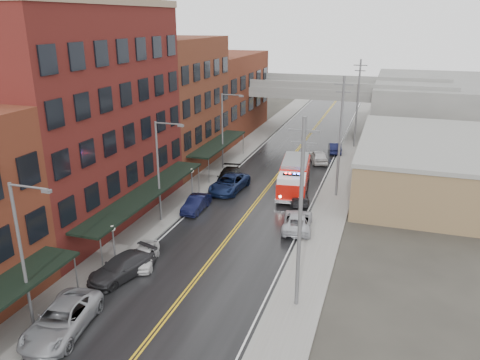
% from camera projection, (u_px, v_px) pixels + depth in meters
% --- Properties ---
extents(road, '(11.00, 160.00, 0.02)m').
position_uv_depth(road, '(254.00, 206.00, 44.89)').
color(road, black).
rests_on(road, ground).
extents(sidewalk_left, '(3.00, 160.00, 0.15)m').
position_uv_depth(sidewalk_left, '(184.00, 197.00, 47.01)').
color(sidewalk_left, slate).
rests_on(sidewalk_left, ground).
extents(sidewalk_right, '(3.00, 160.00, 0.15)m').
position_uv_depth(sidewalk_right, '(330.00, 214.00, 42.74)').
color(sidewalk_right, slate).
rests_on(sidewalk_right, ground).
extents(curb_left, '(0.30, 160.00, 0.15)m').
position_uv_depth(curb_left, '(199.00, 199.00, 46.53)').
color(curb_left, gray).
rests_on(curb_left, ground).
extents(curb_right, '(0.30, 160.00, 0.15)m').
position_uv_depth(curb_right, '(312.00, 212.00, 43.22)').
color(curb_right, gray).
rests_on(curb_right, ground).
extents(brick_building_b, '(9.00, 20.00, 18.00)m').
position_uv_depth(brick_building_b, '(81.00, 119.00, 39.55)').
color(brick_building_b, '#591B17').
rests_on(brick_building_b, ground).
extents(brick_building_c, '(9.00, 15.00, 15.00)m').
position_uv_depth(brick_building_c, '(172.00, 103.00, 55.77)').
color(brick_building_c, brown).
rests_on(brick_building_c, ground).
extents(brick_building_far, '(9.00, 20.00, 12.00)m').
position_uv_depth(brick_building_far, '(223.00, 94.00, 71.99)').
color(brick_building_far, maroon).
rests_on(brick_building_far, ground).
extents(tan_building, '(14.00, 22.00, 5.00)m').
position_uv_depth(tan_building, '(429.00, 167.00, 48.38)').
color(tan_building, brown).
rests_on(tan_building, ground).
extents(right_far_block, '(18.00, 30.00, 8.00)m').
position_uv_depth(right_far_block, '(434.00, 105.00, 74.27)').
color(right_far_block, slate).
rests_on(right_far_block, ground).
extents(awning_1, '(2.60, 18.00, 3.09)m').
position_uv_depth(awning_1, '(147.00, 193.00, 39.82)').
color(awning_1, black).
rests_on(awning_1, ground).
extents(awning_2, '(2.60, 13.00, 3.09)m').
position_uv_depth(awning_2, '(219.00, 143.00, 55.55)').
color(awning_2, black).
rests_on(awning_2, ground).
extents(globe_lamp_1, '(0.44, 0.44, 3.12)m').
position_uv_depth(globe_lamp_1, '(113.00, 236.00, 33.43)').
color(globe_lamp_1, '#59595B').
rests_on(globe_lamp_1, ground).
extents(globe_lamp_2, '(0.44, 0.44, 3.12)m').
position_uv_depth(globe_lamp_2, '(192.00, 177.00, 46.01)').
color(globe_lamp_2, '#59595B').
rests_on(globe_lamp_2, ground).
extents(street_lamp_0, '(2.64, 0.22, 9.00)m').
position_uv_depth(street_lamp_0, '(24.00, 249.00, 25.35)').
color(street_lamp_0, '#59595B').
rests_on(street_lamp_0, ground).
extents(street_lamp_1, '(2.64, 0.22, 9.00)m').
position_uv_depth(street_lamp_1, '(161.00, 166.00, 39.73)').
color(street_lamp_1, '#59595B').
rests_on(street_lamp_1, ground).
extents(street_lamp_2, '(2.64, 0.22, 9.00)m').
position_uv_depth(street_lamp_2, '(224.00, 127.00, 54.10)').
color(street_lamp_2, '#59595B').
rests_on(street_lamp_2, ground).
extents(utility_pole_0, '(1.80, 0.24, 12.00)m').
position_uv_depth(utility_pole_0, '(300.00, 213.00, 27.25)').
color(utility_pole_0, '#59595B').
rests_on(utility_pole_0, ground).
extents(utility_pole_1, '(1.80, 0.24, 12.00)m').
position_uv_depth(utility_pole_1, '(340.00, 136.00, 45.22)').
color(utility_pole_1, '#59595B').
rests_on(utility_pole_1, ground).
extents(utility_pole_2, '(1.80, 0.24, 12.00)m').
position_uv_depth(utility_pole_2, '(357.00, 102.00, 63.19)').
color(utility_pole_2, '#59595B').
rests_on(utility_pole_2, ground).
extents(overpass, '(40.00, 10.00, 7.50)m').
position_uv_depth(overpass, '(313.00, 95.00, 71.69)').
color(overpass, slate).
rests_on(overpass, ground).
extents(fire_truck, '(4.35, 9.02, 3.19)m').
position_uv_depth(fire_truck, '(294.00, 176.00, 47.97)').
color(fire_truck, '#AD0F08').
rests_on(fire_truck, ground).
extents(parked_car_left_2, '(3.59, 6.24, 1.64)m').
position_uv_depth(parked_car_left_2, '(62.00, 320.00, 26.58)').
color(parked_car_left_2, gray).
rests_on(parked_car_left_2, ground).
extents(parked_car_left_3, '(3.60, 5.62, 1.52)m').
position_uv_depth(parked_car_left_3, '(122.00, 267.00, 32.36)').
color(parked_car_left_3, '#29292B').
rests_on(parked_car_left_3, ground).
extents(parked_car_left_4, '(2.65, 4.32, 1.37)m').
position_uv_depth(parked_car_left_4, '(145.00, 255.00, 34.10)').
color(parked_car_left_4, silver).
rests_on(parked_car_left_4, ground).
extents(parked_car_left_5, '(1.49, 4.27, 1.41)m').
position_uv_depth(parked_car_left_5, '(196.00, 204.00, 43.55)').
color(parked_car_left_5, black).
rests_on(parked_car_left_5, ground).
extents(parked_car_left_6, '(3.22, 6.14, 1.65)m').
position_uv_depth(parked_car_left_6, '(229.00, 183.00, 48.56)').
color(parked_car_left_6, '#121F44').
rests_on(parked_car_left_6, ground).
extents(parked_car_left_7, '(3.36, 6.10, 1.67)m').
position_uv_depth(parked_car_left_7, '(229.00, 178.00, 50.18)').
color(parked_car_left_7, black).
rests_on(parked_car_left_7, ground).
extents(parked_car_right_0, '(3.09, 5.49, 1.45)m').
position_uv_depth(parked_car_right_0, '(297.00, 221.00, 39.77)').
color(parked_car_right_0, '#B4B5BC').
rests_on(parked_car_right_0, ground).
extents(parked_car_right_1, '(3.12, 4.92, 1.33)m').
position_uv_depth(parked_car_right_1, '(298.00, 195.00, 45.68)').
color(parked_car_right_1, '#2A292C').
rests_on(parked_car_right_1, ground).
extents(parked_car_right_2, '(3.27, 4.97, 1.57)m').
position_uv_depth(parked_car_right_2, '(318.00, 157.00, 58.14)').
color(parked_car_right_2, silver).
rests_on(parked_car_right_2, ground).
extents(parked_car_right_3, '(2.30, 4.51, 1.42)m').
position_uv_depth(parked_car_right_3, '(335.00, 148.00, 62.43)').
color(parked_car_right_3, black).
rests_on(parked_car_right_3, ground).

